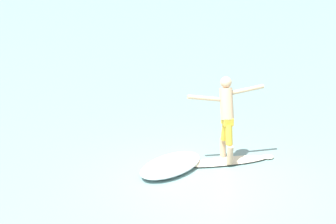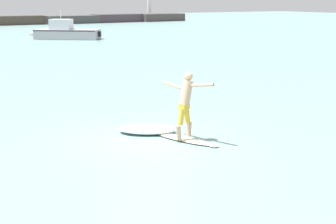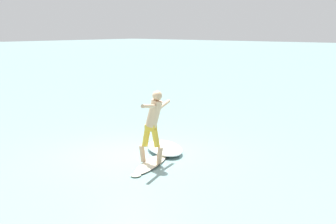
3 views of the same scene
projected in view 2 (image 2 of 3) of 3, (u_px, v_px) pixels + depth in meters
ground_plane at (144, 141)px, 12.90m from camera, size 200.00×200.00×0.00m
rock_jetty_breakwater at (20, 20)px, 70.24m from camera, size 56.27×4.94×5.47m
surfboard at (185, 139)px, 13.00m from camera, size 1.15×2.09×0.20m
surfer at (186, 99)px, 12.81m from camera, size 0.80×1.63×1.84m
fishing_boat_near_jetty at (65, 32)px, 45.25m from camera, size 6.57×5.44×2.80m
wave_foam_at_tail at (147, 129)px, 13.70m from camera, size 1.89×1.65×0.23m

